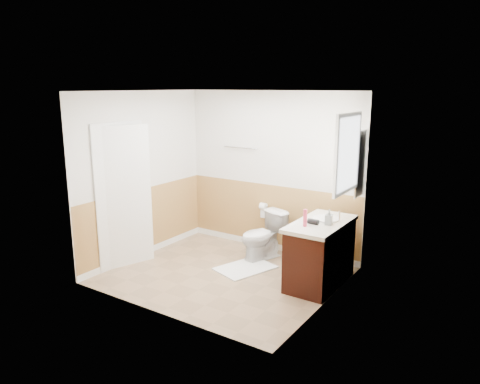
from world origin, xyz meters
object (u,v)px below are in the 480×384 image
Objects in this scene: vanity_cabinet at (320,255)px; soap_dispenser at (329,217)px; toilet at (262,236)px; bath_mat at (245,268)px; lotion_bottle at (305,218)px.

soap_dispenser is at bearing -23.43° from vanity_cabinet.
bath_mat is (0.00, -0.48, -0.35)m from toilet.
vanity_cabinet is at bearing 70.64° from lotion_bottle.
lotion_bottle is (0.99, -0.16, 0.95)m from bath_mat.
vanity_cabinet is at bearing 0.62° from toilet.
vanity_cabinet is 5.64× the size of soap_dispenser.
vanity_cabinet reaches higher than toilet.
toilet is at bearing 161.95° from vanity_cabinet.
toilet is 1.40m from soap_dispenser.
bath_mat is at bearing -71.32° from toilet.
bath_mat is 0.73× the size of vanity_cabinet.
vanity_cabinet is 0.64m from lotion_bottle.
vanity_cabinet reaches higher than bath_mat.
toilet is 3.72× the size of soap_dispenser.
soap_dispenser is at bearing 0.07° from toilet.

